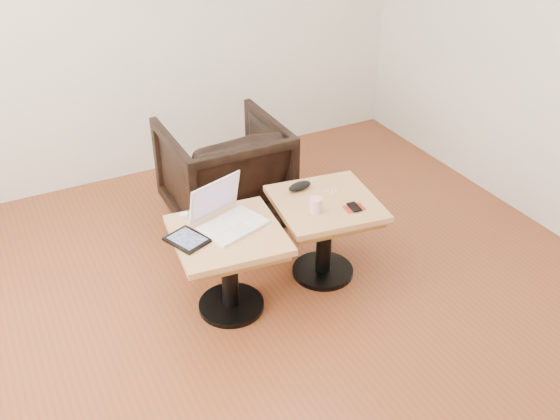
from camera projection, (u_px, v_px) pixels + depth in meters
name	position (u px, v px, depth m)	size (l,w,h in m)	color
room_shell	(275.00, 116.00, 2.96)	(4.52, 4.52, 2.71)	brown
side_table_left	(229.00, 252.00, 3.61)	(0.67, 0.67, 0.56)	black
side_table_right	(325.00, 220.00, 3.90)	(0.69, 0.69, 0.56)	black
laptop	(227.00, 216.00, 3.58)	(0.44, 0.40, 0.26)	white
tablet	(187.00, 240.00, 3.46)	(0.25, 0.27, 0.02)	black
charging_adapter	(184.00, 215.00, 3.66)	(0.04, 0.04, 0.03)	white
glasses_case	(300.00, 186.00, 3.93)	(0.17, 0.07, 0.05)	black
striped_cup	(316.00, 205.00, 3.69)	(0.08, 0.08, 0.10)	pink
earbuds_tangle	(332.00, 191.00, 3.92)	(0.07, 0.05, 0.01)	white
phone_on_sleeve	(354.00, 207.00, 3.75)	(0.13, 0.11, 0.01)	#900C05
armchair	(224.00, 171.00, 4.53)	(0.81, 0.83, 0.75)	black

